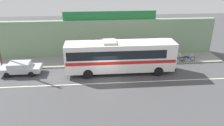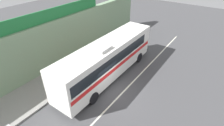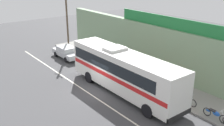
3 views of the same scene
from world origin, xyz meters
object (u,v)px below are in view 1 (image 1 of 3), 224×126
(intercity_bus, at_px, (120,55))
(motorcycle_purple, at_px, (188,58))
(pedestrian_by_curb, at_px, (107,55))
(parked_car, at_px, (20,68))
(motorcycle_orange, at_px, (176,58))
(motorcycle_black, at_px, (155,58))

(intercity_bus, bearing_deg, motorcycle_purple, 13.84)
(pedestrian_by_curb, bearing_deg, parked_car, -166.02)
(motorcycle_orange, height_order, motorcycle_black, same)
(intercity_bus, distance_m, motorcycle_purple, 9.27)
(motorcycle_orange, distance_m, pedestrian_by_curb, 8.58)
(parked_car, distance_m, pedestrian_by_curb, 10.16)
(intercity_bus, relative_size, motorcycle_orange, 6.37)
(motorcycle_black, bearing_deg, intercity_bus, -152.68)
(intercity_bus, xyz_separation_m, motorcycle_orange, (7.38, 2.18, -1.50))
(motorcycle_orange, relative_size, motorcycle_purple, 1.01)
(intercity_bus, bearing_deg, motorcycle_black, 27.32)
(motorcycle_black, relative_size, pedestrian_by_curb, 1.24)
(motorcycle_black, xyz_separation_m, pedestrian_by_curb, (-5.86, 0.60, 0.48))
(motorcycle_purple, height_order, motorcycle_black, same)
(motorcycle_orange, xyz_separation_m, motorcycle_purple, (1.50, 0.00, 0.00))
(pedestrian_by_curb, bearing_deg, motorcycle_orange, -5.71)
(motorcycle_purple, bearing_deg, intercity_bus, -166.16)
(motorcycle_purple, bearing_deg, parked_car, -175.38)
(intercity_bus, height_order, motorcycle_purple, intercity_bus)
(motorcycle_purple, xyz_separation_m, pedestrian_by_curb, (-10.02, 0.85, 0.48))
(motorcycle_purple, height_order, pedestrian_by_curb, pedestrian_by_curb)
(parked_car, xyz_separation_m, pedestrian_by_curb, (9.85, 2.45, 0.31))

